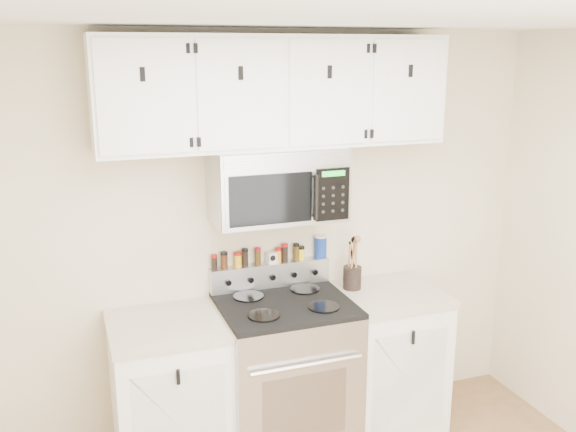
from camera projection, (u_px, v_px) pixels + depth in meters
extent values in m
cube|color=#BDB08D|center=(268.00, 238.00, 3.95)|extent=(3.50, 0.01, 2.50)
cube|color=white|center=(434.00, 12.00, 2.05)|extent=(3.50, 3.50, 0.01)
cube|color=#B7B7BA|center=(285.00, 378.00, 3.86)|extent=(0.76, 0.65, 0.92)
cube|color=black|center=(304.00, 406.00, 3.58)|extent=(0.50, 0.02, 0.40)
cube|color=black|center=(285.00, 305.00, 3.74)|extent=(0.76, 0.65, 0.03)
cube|color=#B7B7BA|center=(270.00, 275.00, 3.98)|extent=(0.76, 0.08, 0.15)
cylinder|color=black|center=(264.00, 316.00, 3.54)|extent=(0.18, 0.18, 0.01)
cylinder|color=black|center=(324.00, 307.00, 3.66)|extent=(0.18, 0.18, 0.01)
cylinder|color=black|center=(248.00, 296.00, 3.81)|extent=(0.18, 0.18, 0.01)
cylinder|color=black|center=(305.00, 289.00, 3.93)|extent=(0.18, 0.18, 0.01)
cube|color=white|center=(170.00, 400.00, 3.66)|extent=(0.62, 0.60, 0.88)
cube|color=tan|center=(167.00, 325.00, 3.55)|extent=(0.64, 0.62, 0.04)
cube|color=white|center=(385.00, 361.00, 4.11)|extent=(0.62, 0.60, 0.88)
cube|color=tan|center=(388.00, 294.00, 4.00)|extent=(0.64, 0.62, 0.04)
cube|color=#9E9EA3|center=(277.00, 184.00, 3.69)|extent=(0.76, 0.38, 0.42)
cube|color=#B7B7BA|center=(289.00, 160.00, 3.47)|extent=(0.73, 0.01, 0.08)
cube|color=black|center=(271.00, 199.00, 3.48)|extent=(0.47, 0.01, 0.28)
cube|color=black|center=(333.00, 194.00, 3.60)|extent=(0.20, 0.01, 0.30)
cylinder|color=black|center=(316.00, 197.00, 3.53)|extent=(0.03, 0.03, 0.26)
cube|color=white|center=(276.00, 92.00, 3.58)|extent=(2.00, 0.33, 0.62)
cube|color=white|center=(144.00, 97.00, 3.18)|extent=(0.46, 0.01, 0.57)
cube|color=black|center=(143.00, 74.00, 3.14)|extent=(0.02, 0.01, 0.07)
cube|color=white|center=(241.00, 95.00, 3.34)|extent=(0.46, 0.01, 0.57)
cube|color=black|center=(241.00, 73.00, 3.31)|extent=(0.03, 0.01, 0.07)
cube|color=white|center=(329.00, 93.00, 3.51)|extent=(0.46, 0.01, 0.57)
cube|color=black|center=(330.00, 72.00, 3.47)|extent=(0.03, 0.01, 0.07)
cube|color=white|center=(409.00, 91.00, 3.67)|extent=(0.46, 0.01, 0.57)
cube|color=black|center=(411.00, 71.00, 3.64)|extent=(0.02, 0.01, 0.07)
cylinder|color=black|center=(352.00, 278.00, 4.02)|extent=(0.11, 0.11, 0.14)
cylinder|color=#9A6738|center=(353.00, 261.00, 3.99)|extent=(0.01, 0.01, 0.27)
cylinder|color=#9A6738|center=(356.00, 260.00, 3.99)|extent=(0.01, 0.01, 0.29)
cylinder|color=#9A6738|center=(349.00, 262.00, 4.00)|extent=(0.01, 0.01, 0.25)
cylinder|color=black|center=(353.00, 261.00, 4.02)|extent=(0.01, 0.01, 0.26)
cylinder|color=#9A6738|center=(353.00, 261.00, 3.97)|extent=(0.01, 0.01, 0.28)
cube|color=silver|center=(271.00, 258.00, 3.95)|extent=(0.07, 0.06, 0.07)
cylinder|color=navy|center=(320.00, 247.00, 4.05)|extent=(0.08, 0.08, 0.13)
cylinder|color=white|center=(321.00, 236.00, 4.03)|extent=(0.08, 0.08, 0.01)
cylinder|color=black|center=(214.00, 263.00, 3.83)|extent=(0.04, 0.04, 0.08)
cylinder|color=#96100B|center=(214.00, 256.00, 3.82)|extent=(0.04, 0.04, 0.02)
cylinder|color=#41220F|center=(224.00, 261.00, 3.85)|extent=(0.04, 0.04, 0.09)
cylinder|color=black|center=(224.00, 253.00, 3.84)|extent=(0.04, 0.04, 0.02)
cylinder|color=gold|center=(238.00, 261.00, 3.88)|extent=(0.04, 0.04, 0.08)
cylinder|color=#A0120C|center=(238.00, 254.00, 3.87)|extent=(0.05, 0.05, 0.02)
cylinder|color=black|center=(245.00, 259.00, 3.90)|extent=(0.04, 0.04, 0.10)
cylinder|color=black|center=(245.00, 250.00, 3.88)|extent=(0.04, 0.04, 0.02)
cylinder|color=#3E2C0E|center=(258.00, 257.00, 3.92)|extent=(0.04, 0.04, 0.09)
cylinder|color=maroon|center=(258.00, 249.00, 3.91)|extent=(0.04, 0.04, 0.02)
cylinder|color=orange|center=(278.00, 256.00, 3.97)|extent=(0.04, 0.04, 0.08)
cylinder|color=#AA0D0E|center=(278.00, 249.00, 3.96)|extent=(0.04, 0.04, 0.02)
cylinder|color=black|center=(285.00, 254.00, 3.98)|extent=(0.04, 0.04, 0.10)
cylinder|color=#B30D14|center=(285.00, 245.00, 3.96)|extent=(0.04, 0.04, 0.02)
cylinder|color=#463310|center=(296.00, 253.00, 4.00)|extent=(0.04, 0.04, 0.09)
cylinder|color=black|center=(296.00, 245.00, 3.99)|extent=(0.04, 0.04, 0.02)
cylinder|color=yellow|center=(301.00, 254.00, 4.02)|extent=(0.04, 0.04, 0.07)
cylinder|color=black|center=(301.00, 248.00, 4.01)|extent=(0.04, 0.04, 0.02)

